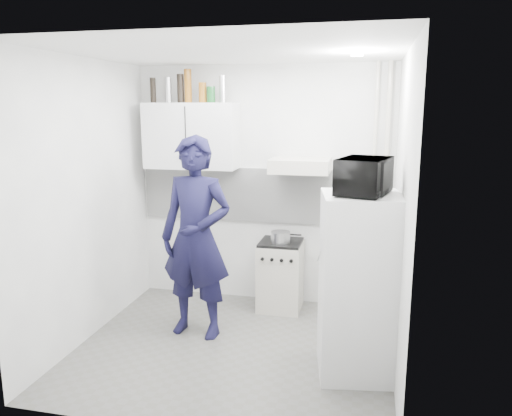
# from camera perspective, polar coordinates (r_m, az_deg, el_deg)

# --- Properties ---
(floor) EXTENTS (2.80, 2.80, 0.00)m
(floor) POSITION_cam_1_polar(r_m,az_deg,el_deg) (4.73, -2.57, -15.65)
(floor) COLOR #57564F
(floor) RESTS_ON ground
(ceiling) EXTENTS (2.80, 2.80, 0.00)m
(ceiling) POSITION_cam_1_polar(r_m,az_deg,el_deg) (4.23, -2.90, 17.47)
(ceiling) COLOR white
(ceiling) RESTS_ON wall_back
(wall_back) EXTENTS (2.80, 0.00, 2.80)m
(wall_back) POSITION_cam_1_polar(r_m,az_deg,el_deg) (5.49, 0.77, 2.51)
(wall_back) COLOR white
(wall_back) RESTS_ON floor
(wall_left) EXTENTS (0.00, 2.60, 2.60)m
(wall_left) POSITION_cam_1_polar(r_m,az_deg,el_deg) (4.86, -18.85, 0.70)
(wall_left) COLOR white
(wall_left) RESTS_ON floor
(wall_right) EXTENTS (0.00, 2.60, 2.60)m
(wall_right) POSITION_cam_1_polar(r_m,az_deg,el_deg) (4.15, 16.23, -0.90)
(wall_right) COLOR white
(wall_right) RESTS_ON floor
(person) EXTENTS (0.74, 0.53, 1.91)m
(person) POSITION_cam_1_polar(r_m,az_deg,el_deg) (4.71, -6.86, -3.39)
(person) COLOR black
(person) RESTS_ON floor
(stove) EXTENTS (0.45, 0.45, 0.73)m
(stove) POSITION_cam_1_polar(r_m,az_deg,el_deg) (5.44, 2.82, -7.79)
(stove) COLOR beige
(stove) RESTS_ON floor
(fridge) EXTENTS (0.71, 0.71, 1.49)m
(fridge) POSITION_cam_1_polar(r_m,az_deg,el_deg) (4.15, 11.73, -8.66)
(fridge) COLOR white
(fridge) RESTS_ON floor
(stove_top) EXTENTS (0.44, 0.44, 0.03)m
(stove_top) POSITION_cam_1_polar(r_m,az_deg,el_deg) (5.32, 2.86, -3.95)
(stove_top) COLOR black
(stove_top) RESTS_ON stove
(saucepan) EXTENTS (0.21, 0.21, 0.11)m
(saucepan) POSITION_cam_1_polar(r_m,az_deg,el_deg) (5.26, 2.82, -3.33)
(saucepan) COLOR silver
(saucepan) RESTS_ON stove_top
(microwave) EXTENTS (0.58, 0.46, 0.28)m
(microwave) POSITION_cam_1_polar(r_m,az_deg,el_deg) (3.94, 12.25, 3.57)
(microwave) COLOR black
(microwave) RESTS_ON fridge
(bottle_a) EXTENTS (0.06, 0.06, 0.26)m
(bottle_a) POSITION_cam_1_polar(r_m,az_deg,el_deg) (5.63, -11.69, 13.04)
(bottle_a) COLOR black
(bottle_a) RESTS_ON upper_cabinet
(bottle_b) EXTENTS (0.07, 0.07, 0.27)m
(bottle_b) POSITION_cam_1_polar(r_m,az_deg,el_deg) (5.56, -10.00, 13.13)
(bottle_b) COLOR silver
(bottle_b) RESTS_ON upper_cabinet
(bottle_c) EXTENTS (0.07, 0.07, 0.30)m
(bottle_c) POSITION_cam_1_polar(r_m,az_deg,el_deg) (5.51, -8.62, 13.35)
(bottle_c) COLOR black
(bottle_c) RESTS_ON upper_cabinet
(bottle_d) EXTENTS (0.08, 0.08, 0.35)m
(bottle_d) POSITION_cam_1_polar(r_m,az_deg,el_deg) (5.48, -7.78, 13.64)
(bottle_d) COLOR brown
(bottle_d) RESTS_ON upper_cabinet
(canister_a) EXTENTS (0.08, 0.08, 0.21)m
(canister_a) POSITION_cam_1_polar(r_m,az_deg,el_deg) (5.42, -6.11, 12.98)
(canister_a) COLOR brown
(canister_a) RESTS_ON upper_cabinet
(canister_b) EXTENTS (0.09, 0.09, 0.17)m
(canister_b) POSITION_cam_1_polar(r_m,az_deg,el_deg) (5.39, -5.16, 12.78)
(canister_b) COLOR #144C1E
(canister_b) RESTS_ON upper_cabinet
(bottle_e) EXTENTS (0.07, 0.07, 0.28)m
(bottle_e) POSITION_cam_1_polar(r_m,az_deg,el_deg) (5.36, -3.84, 13.41)
(bottle_e) COLOR silver
(bottle_e) RESTS_ON upper_cabinet
(upper_cabinet) EXTENTS (1.00, 0.35, 0.70)m
(upper_cabinet) POSITION_cam_1_polar(r_m,az_deg,el_deg) (5.47, -7.38, 8.18)
(upper_cabinet) COLOR white
(upper_cabinet) RESTS_ON wall_back
(range_hood) EXTENTS (0.60, 0.50, 0.14)m
(range_hood) POSITION_cam_1_polar(r_m,az_deg,el_deg) (5.13, 5.12, 4.87)
(range_hood) COLOR beige
(range_hood) RESTS_ON wall_back
(backsplash) EXTENTS (2.74, 0.03, 0.60)m
(backsplash) POSITION_cam_1_polar(r_m,az_deg,el_deg) (5.49, 0.73, 1.45)
(backsplash) COLOR white
(backsplash) RESTS_ON wall_back
(pipe_a) EXTENTS (0.05, 0.05, 2.60)m
(pipe_a) POSITION_cam_1_polar(r_m,az_deg,el_deg) (5.30, 14.47, 1.80)
(pipe_a) COLOR beige
(pipe_a) RESTS_ON floor
(pipe_b) EXTENTS (0.04, 0.04, 2.60)m
(pipe_b) POSITION_cam_1_polar(r_m,az_deg,el_deg) (5.30, 13.18, 1.86)
(pipe_b) COLOR beige
(pipe_b) RESTS_ON floor
(ceiling_spot_fixture) EXTENTS (0.10, 0.10, 0.02)m
(ceiling_spot_fixture) POSITION_cam_1_polar(r_m,az_deg,el_deg) (4.28, 11.48, 16.80)
(ceiling_spot_fixture) COLOR white
(ceiling_spot_fixture) RESTS_ON ceiling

